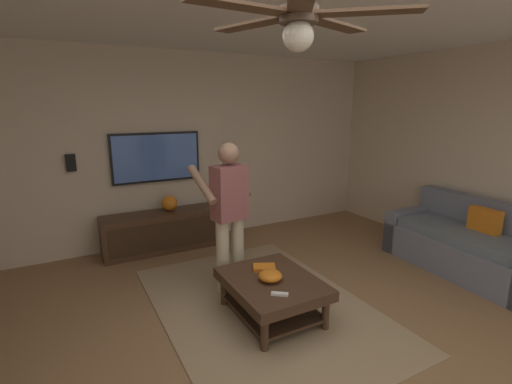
# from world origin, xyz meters

# --- Properties ---
(ground_plane) EXTENTS (7.99, 7.99, 0.00)m
(ground_plane) POSITION_xyz_m (0.00, 0.00, 0.00)
(ground_plane) COLOR olive
(wall_back_tv) EXTENTS (0.10, 6.86, 2.76)m
(wall_back_tv) POSITION_xyz_m (3.10, 0.00, 1.38)
(wall_back_tv) COLOR #C6B299
(wall_back_tv) RESTS_ON ground
(area_rug) EXTENTS (2.85, 1.96, 0.01)m
(area_rug) POSITION_xyz_m (0.77, -0.16, 0.01)
(area_rug) COLOR #9E8460
(area_rug) RESTS_ON ground
(couch) EXTENTS (1.94, 0.95, 0.87)m
(couch) POSITION_xyz_m (0.30, -2.82, 0.32)
(couch) COLOR slate
(couch) RESTS_ON ground
(coffee_table) EXTENTS (1.00, 0.80, 0.40)m
(coffee_table) POSITION_xyz_m (0.57, -0.16, 0.30)
(coffee_table) COLOR #422B1C
(coffee_table) RESTS_ON ground
(media_console) EXTENTS (0.45, 1.70, 0.55)m
(media_console) POSITION_xyz_m (2.77, 0.29, 0.28)
(media_console) COLOR #422B1C
(media_console) RESTS_ON ground
(tv) EXTENTS (0.05, 1.24, 0.69)m
(tv) POSITION_xyz_m (3.01, 0.29, 1.29)
(tv) COLOR black
(person_standing) EXTENTS (0.60, 0.61, 1.64)m
(person_standing) POSITION_xyz_m (1.28, -0.04, 0.93)
(person_standing) COLOR #C6B793
(person_standing) RESTS_ON ground
(bowl) EXTENTS (0.22, 0.22, 0.10)m
(bowl) POSITION_xyz_m (0.54, -0.13, 0.45)
(bowl) COLOR orange
(bowl) RESTS_ON coffee_table
(remote_white) EXTENTS (0.13, 0.15, 0.02)m
(remote_white) POSITION_xyz_m (0.27, -0.06, 0.41)
(remote_white) COLOR white
(remote_white) RESTS_ON coffee_table
(remote_black) EXTENTS (0.15, 0.05, 0.02)m
(remote_black) POSITION_xyz_m (0.83, -0.16, 0.41)
(remote_black) COLOR black
(remote_black) RESTS_ON coffee_table
(book) EXTENTS (0.24, 0.27, 0.04)m
(book) POSITION_xyz_m (0.78, -0.20, 0.42)
(book) COLOR orange
(book) RESTS_ON coffee_table
(vase_round) EXTENTS (0.22, 0.22, 0.22)m
(vase_round) POSITION_xyz_m (2.81, 0.19, 0.66)
(vase_round) COLOR orange
(vase_round) RESTS_ON media_console
(wall_speaker_left) EXTENTS (0.06, 0.12, 0.22)m
(wall_speaker_left) POSITION_xyz_m (3.02, -0.80, 1.31)
(wall_speaker_left) COLOR black
(wall_speaker_right) EXTENTS (0.06, 0.12, 0.22)m
(wall_speaker_right) POSITION_xyz_m (3.02, 1.37, 1.29)
(wall_speaker_right) COLOR black
(ceiling_fan) EXTENTS (1.13, 1.19, 0.46)m
(ceiling_fan) POSITION_xyz_m (-0.54, 0.36, 2.43)
(ceiling_fan) COLOR #4C3828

